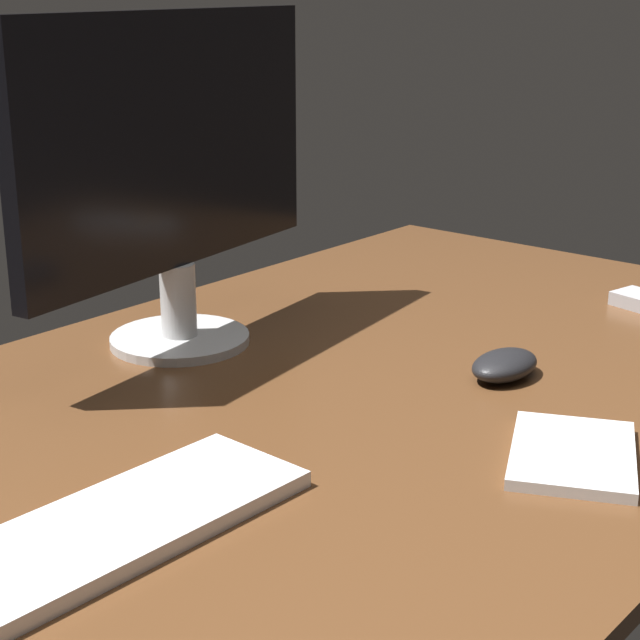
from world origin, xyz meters
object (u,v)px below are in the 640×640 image
object	(u,v)px
keyboard	(104,532)
computer_mouse	(505,365)
notepad	(573,455)
monitor	(172,166)

from	to	relation	value
keyboard	computer_mouse	bearing A→B (deg)	-5.01
notepad	keyboard	bearing A→B (deg)	149.82
monitor	computer_mouse	bearing A→B (deg)	-75.23
monitor	keyboard	distance (cm)	52.46
computer_mouse	notepad	size ratio (longest dim) A/B	0.61
monitor	notepad	distance (cm)	57.02
monitor	computer_mouse	size ratio (longest dim) A/B	5.13
keyboard	notepad	bearing A→B (deg)	-28.60
monitor	keyboard	xyz separation A→B (cm)	(-36.66, -30.82, -21.39)
monitor	notepad	xyz separation A→B (cm)	(1.07, -52.77, -21.57)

